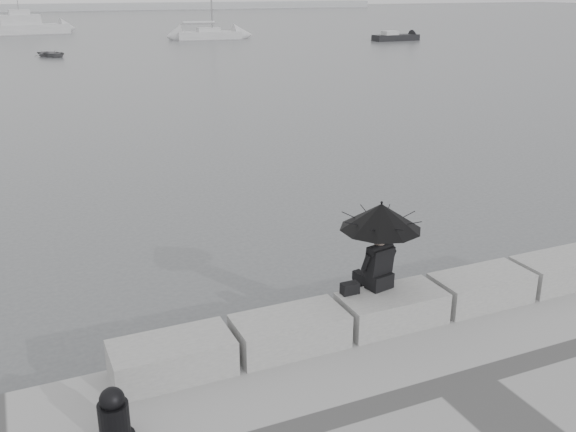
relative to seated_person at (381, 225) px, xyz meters
name	(u,v)px	position (x,y,z in m)	size (l,w,h in m)	color
ground	(374,338)	(0.08, 0.15, -2.02)	(360.00, 360.00, 0.00)	#4A4D4F
stone_block_far_left	(172,358)	(-3.32, -0.30, -1.27)	(1.60, 0.80, 0.50)	gray
stone_block_left	(290,332)	(-1.62, -0.30, -1.27)	(1.60, 0.80, 0.50)	gray
stone_block_centre	(392,309)	(0.08, -0.30, -1.27)	(1.60, 0.80, 0.50)	gray
stone_block_right	(481,288)	(1.78, -0.30, -1.27)	(1.60, 0.80, 0.50)	gray
stone_block_far_right	(559,271)	(3.48, -0.30, -1.27)	(1.60, 0.80, 0.50)	gray
seated_person	(381,225)	(0.00, 0.00, 0.00)	(1.24, 1.24, 1.39)	black
bag	(350,288)	(-0.51, -0.02, -0.93)	(0.27, 0.15, 0.17)	black
mooring_bollard	(114,419)	(-4.24, -1.33, -1.22)	(0.44, 0.44, 0.69)	black
sailboat_right	(209,34)	(16.36, 61.15, -1.48)	(6.99, 3.12, 12.90)	silver
motor_cruiser	(29,26)	(-0.83, 77.43, -1.12)	(9.26, 3.56, 4.50)	silver
small_motorboat	(396,37)	(33.61, 51.21, -1.70)	(4.98, 1.61, 1.10)	black
dinghy	(52,54)	(-0.72, 48.46, -1.77)	(2.90, 1.23, 0.49)	gray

